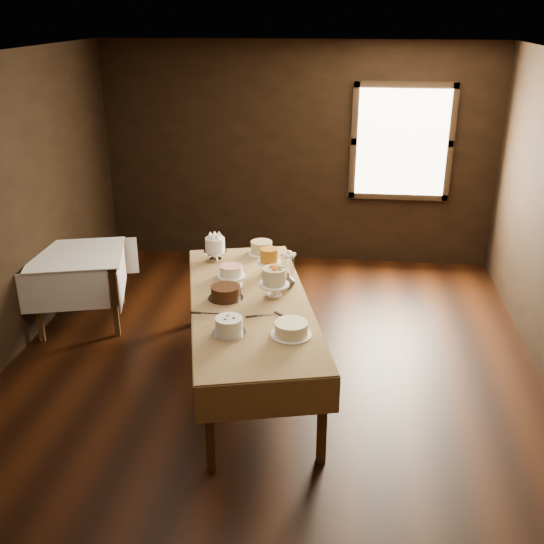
{
  "coord_description": "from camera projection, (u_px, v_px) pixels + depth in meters",
  "views": [
    {
      "loc": [
        0.61,
        -5.04,
        3.17
      ],
      "look_at": [
        0.0,
        0.2,
        0.95
      ],
      "focal_mm": 41.97,
      "sensor_mm": 36.0,
      "label": 1
    }
  ],
  "objects": [
    {
      "name": "cake_speckled",
      "position": [
        261.0,
        248.0,
        6.54
      ],
      "size": [
        0.28,
        0.28,
        0.13
      ],
      "color": "white",
      "rests_on": "display_table"
    },
    {
      "name": "cake_meringue",
      "position": [
        215.0,
        250.0,
        6.34
      ],
      "size": [
        0.23,
        0.23,
        0.25
      ],
      "color": "silver",
      "rests_on": "display_table"
    },
    {
      "name": "cake_cream",
      "position": [
        291.0,
        329.0,
        4.91
      ],
      "size": [
        0.35,
        0.35,
        0.11
      ],
      "color": "white",
      "rests_on": "display_table"
    },
    {
      "name": "cake_caramel",
      "position": [
        269.0,
        262.0,
        6.04
      ],
      "size": [
        0.23,
        0.23,
        0.26
      ],
      "color": "white",
      "rests_on": "display_table"
    },
    {
      "name": "wall_front",
      "position": [
        183.0,
        471.0,
        2.61
      ],
      "size": [
        5.0,
        0.02,
        2.8
      ],
      "primitive_type": "cube",
      "color": "black",
      "rests_on": "ground"
    },
    {
      "name": "window",
      "position": [
        402.0,
        143.0,
        7.84
      ],
      "size": [
        1.1,
        0.05,
        1.3
      ],
      "primitive_type": "cube",
      "color": "#FFEABF",
      "rests_on": "wall_back"
    },
    {
      "name": "flower_vase",
      "position": [
        288.0,
        281.0,
        5.75
      ],
      "size": [
        0.18,
        0.18,
        0.13
      ],
      "primitive_type": "imported",
      "rotation": [
        0.0,
        0.0,
        0.64
      ],
      "color": "#2D2823",
      "rests_on": "display_table"
    },
    {
      "name": "cake_swirl",
      "position": [
        229.0,
        326.0,
        4.93
      ],
      "size": [
        0.27,
        0.27,
        0.14
      ],
      "color": "silver",
      "rests_on": "display_table"
    },
    {
      "name": "cake_flowers",
      "position": [
        274.0,
        284.0,
        5.56
      ],
      "size": [
        0.27,
        0.27,
        0.27
      ],
      "color": "white",
      "rests_on": "display_table"
    },
    {
      "name": "ceiling",
      "position": [
        269.0,
        58.0,
        4.82
      ],
      "size": [
        5.0,
        6.0,
        0.01
      ],
      "primitive_type": "cube",
      "color": "beige",
      "rests_on": "wall_back"
    },
    {
      "name": "cake_lattice",
      "position": [
        231.0,
        272.0,
        5.98
      ],
      "size": [
        0.3,
        0.3,
        0.1
      ],
      "color": "white",
      "rests_on": "display_table"
    },
    {
      "name": "side_table",
      "position": [
        77.0,
        262.0,
        6.62
      ],
      "size": [
        1.15,
        1.15,
        0.79
      ],
      "rotation": [
        0.0,
        0.0,
        0.27
      ],
      "color": "#3E2812",
      "rests_on": "ground"
    },
    {
      "name": "wall_back",
      "position": [
        297.0,
        155.0,
        8.11
      ],
      "size": [
        5.0,
        0.02,
        2.8
      ],
      "primitive_type": "cube",
      "color": "black",
      "rests_on": "ground"
    },
    {
      "name": "cake_server_c",
      "position": [
        241.0,
        285.0,
        5.81
      ],
      "size": [
        0.05,
        0.24,
        0.01
      ],
      "primitive_type": "cube",
      "rotation": [
        0.0,
        0.0,
        1.68
      ],
      "color": "silver",
      "rests_on": "display_table"
    },
    {
      "name": "cake_server_e",
      "position": [
        210.0,
        313.0,
        5.28
      ],
      "size": [
        0.24,
        0.03,
        0.01
      ],
      "primitive_type": "cube",
      "rotation": [
        0.0,
        0.0,
        0.04
      ],
      "color": "silver",
      "rests_on": "display_table"
    },
    {
      "name": "flower_bouquet",
      "position": [
        288.0,
        261.0,
        5.68
      ],
      "size": [
        0.14,
        0.14,
        0.2
      ],
      "primitive_type": null,
      "color": "white",
      "rests_on": "flower_vase"
    },
    {
      "name": "cake_server_b",
      "position": [
        288.0,
        319.0,
        5.18
      ],
      "size": [
        0.19,
        0.18,
        0.01
      ],
      "primitive_type": "cube",
      "rotation": [
        0.0,
        0.0,
        -0.74
      ],
      "color": "silver",
      "rests_on": "display_table"
    },
    {
      "name": "cake_server_a",
      "position": [
        265.0,
        315.0,
        5.25
      ],
      "size": [
        0.23,
        0.11,
        0.01
      ],
      "primitive_type": "cube",
      "rotation": [
        0.0,
        0.0,
        0.36
      ],
      "color": "silver",
      "rests_on": "display_table"
    },
    {
      "name": "floor",
      "position": [
        270.0,
        374.0,
        5.9
      ],
      "size": [
        5.0,
        6.0,
        0.01
      ],
      "primitive_type": "cube",
      "color": "black",
      "rests_on": "ground"
    },
    {
      "name": "display_table",
      "position": [
        250.0,
        306.0,
        5.54
      ],
      "size": [
        1.6,
        2.75,
        0.8
      ],
      "rotation": [
        0.0,
        0.0,
        0.24
      ],
      "color": "#3E2812",
      "rests_on": "ground"
    },
    {
      "name": "cake_server_d",
      "position": [
        275.0,
        283.0,
        5.86
      ],
      "size": [
        0.1,
        0.24,
        0.01
      ],
      "primitive_type": "cube",
      "rotation": [
        0.0,
        0.0,
        1.26
      ],
      "color": "silver",
      "rests_on": "display_table"
    },
    {
      "name": "cake_chocolate",
      "position": [
        226.0,
        293.0,
        5.52
      ],
      "size": [
        0.33,
        0.33,
        0.12
      ],
      "color": "silver",
      "rests_on": "display_table"
    }
  ]
}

